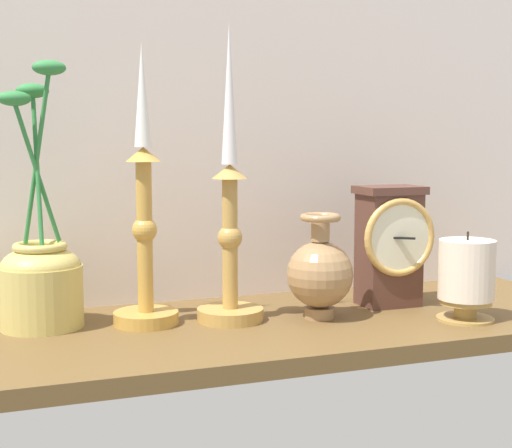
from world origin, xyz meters
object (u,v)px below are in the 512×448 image
(mantel_clock, at_px, (391,244))
(pillar_candle_front, at_px, (466,277))
(candlestick_tall_left, at_px, (230,227))
(candlestick_tall_center, at_px, (145,230))
(brass_vase_bulbous, at_px, (320,272))
(brass_vase_jar, at_px, (41,275))

(mantel_clock, height_order, pillar_candle_front, mantel_clock)
(candlestick_tall_left, relative_size, candlestick_tall_center, 1.08)
(mantel_clock, bearing_deg, candlestick_tall_center, 177.46)
(candlestick_tall_left, height_order, candlestick_tall_center, candlestick_tall_left)
(brass_vase_bulbous, height_order, pillar_candle_front, brass_vase_bulbous)
(candlestick_tall_left, bearing_deg, brass_vase_jar, 168.13)
(pillar_candle_front, bearing_deg, brass_vase_bulbous, 156.42)
(mantel_clock, relative_size, brass_vase_jar, 0.51)
(candlestick_tall_left, bearing_deg, mantel_clock, 0.89)
(candlestick_tall_left, bearing_deg, brass_vase_bulbous, -13.71)
(mantel_clock, xyz_separation_m, brass_vase_jar, (-0.52, 0.05, -0.02))
(brass_vase_jar, bearing_deg, brass_vase_bulbous, -12.48)
(candlestick_tall_center, distance_m, brass_vase_jar, 0.15)
(brass_vase_jar, bearing_deg, candlestick_tall_center, -13.38)
(candlestick_tall_center, bearing_deg, candlestick_tall_left, -10.08)
(candlestick_tall_center, distance_m, brass_vase_bulbous, 0.26)
(candlestick_tall_left, height_order, pillar_candle_front, candlestick_tall_left)
(mantel_clock, bearing_deg, brass_vase_jar, 174.52)
(candlestick_tall_left, relative_size, pillar_candle_front, 3.27)
(mantel_clock, relative_size, pillar_candle_front, 1.45)
(candlestick_tall_center, relative_size, pillar_candle_front, 3.04)
(brass_vase_bulbous, distance_m, pillar_candle_front, 0.21)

